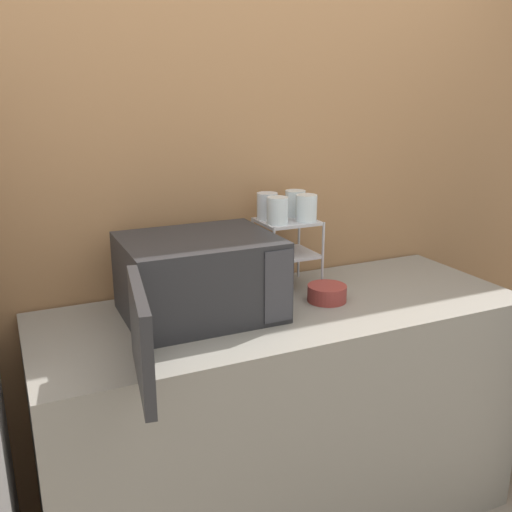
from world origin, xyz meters
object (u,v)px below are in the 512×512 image
at_px(glass_front_left, 277,211).
at_px(bowl, 327,293).
at_px(microwave, 197,279).
at_px(glass_back_right, 295,203).
at_px(glass_front_right, 306,208).
at_px(dish_rack, 287,239).
at_px(glass_back_left, 267,206).

bearing_deg(glass_front_left, bowl, -49.93).
distance_m(glass_front_left, bowl, 0.37).
relative_size(microwave, bowl, 5.55).
xyz_separation_m(microwave, glass_back_right, (0.49, 0.21, 0.19)).
height_order(microwave, glass_front_left, glass_front_left).
bearing_deg(microwave, glass_front_right, 12.04).
relative_size(glass_back_right, glass_front_right, 1.00).
bearing_deg(glass_front_left, dish_rack, 34.31).
xyz_separation_m(glass_front_right, bowl, (0.01, -0.16, -0.30)).
xyz_separation_m(glass_back_left, bowl, (0.13, -0.26, -0.30)).
xyz_separation_m(dish_rack, glass_front_left, (-0.07, -0.04, 0.13)).
bearing_deg(dish_rack, microwave, -160.47).
bearing_deg(microwave, glass_back_right, 22.55).
height_order(glass_front_left, glass_back_left, same).
bearing_deg(microwave, dish_rack, 19.53).
height_order(glass_front_right, glass_back_left, same).
height_order(glass_front_right, bowl, glass_front_right).
bearing_deg(glass_back_right, glass_front_left, -143.09).
xyz_separation_m(dish_rack, glass_back_left, (-0.06, 0.05, 0.13)).
xyz_separation_m(dish_rack, bowl, (0.07, -0.20, -0.17)).
height_order(microwave, glass_front_right, glass_front_right).
distance_m(glass_back_right, glass_front_right, 0.10).
bearing_deg(glass_back_right, glass_back_left, -179.48).
bearing_deg(bowl, glass_back_right, 91.13).
distance_m(microwave, dish_rack, 0.46).
relative_size(glass_back_right, glass_back_left, 1.00).
relative_size(dish_rack, bowl, 1.88).
bearing_deg(glass_back_left, microwave, -151.00).
bearing_deg(bowl, glass_front_right, 93.70).
xyz_separation_m(dish_rack, glass_back_right, (0.06, 0.05, 0.13)).
relative_size(microwave, glass_back_right, 7.94).
relative_size(glass_back_left, bowl, 0.70).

